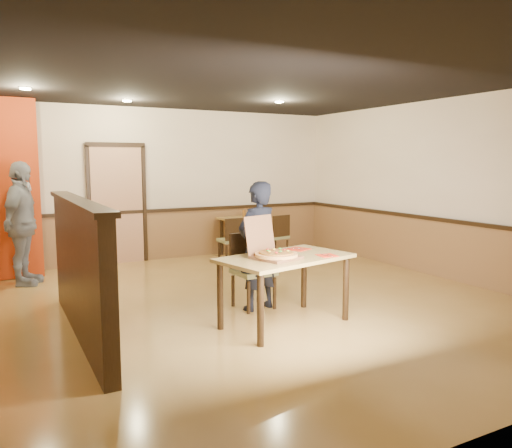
{
  "coord_description": "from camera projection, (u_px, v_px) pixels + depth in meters",
  "views": [
    {
      "loc": [
        -2.75,
        -5.57,
        1.83
      ],
      "look_at": [
        0.19,
        0.0,
        1.04
      ],
      "focal_mm": 35.0,
      "sensor_mm": 36.0,
      "label": 1
    }
  ],
  "objects": [
    {
      "name": "floor",
      "position": [
        243.0,
        305.0,
        6.39
      ],
      "size": [
        7.0,
        7.0,
        0.0
      ],
      "primitive_type": "plane",
      "color": "tan",
      "rests_on": "ground"
    },
    {
      "name": "ceiling",
      "position": [
        242.0,
        81.0,
        6.04
      ],
      "size": [
        7.0,
        7.0,
        0.0
      ],
      "primitive_type": "plane",
      "rotation": [
        3.14,
        0.0,
        0.0
      ],
      "color": "black",
      "rests_on": "wall_back"
    },
    {
      "name": "wall_back",
      "position": [
        160.0,
        185.0,
        9.28
      ],
      "size": [
        7.0,
        0.0,
        7.0
      ],
      "primitive_type": "plane",
      "rotation": [
        1.57,
        0.0,
        0.0
      ],
      "color": "#FFE9C7",
      "rests_on": "floor"
    },
    {
      "name": "wall_right",
      "position": [
        442.0,
        189.0,
        7.83
      ],
      "size": [
        0.0,
        7.0,
        7.0
      ],
      "primitive_type": "plane",
      "rotation": [
        1.57,
        0.0,
        -1.57
      ],
      "color": "#FFE9C7",
      "rests_on": "floor"
    },
    {
      "name": "wainscot_back",
      "position": [
        161.0,
        235.0,
        9.38
      ],
      "size": [
        7.0,
        0.04,
        0.9
      ],
      "primitive_type": "cube",
      "color": "brown",
      "rests_on": "floor"
    },
    {
      "name": "chair_rail_back",
      "position": [
        161.0,
        210.0,
        9.3
      ],
      "size": [
        7.0,
        0.06,
        0.06
      ],
      "primitive_type": "cube",
      "color": "black",
      "rests_on": "wall_back"
    },
    {
      "name": "wainscot_right",
      "position": [
        438.0,
        249.0,
        7.94
      ],
      "size": [
        0.04,
        7.0,
        0.9
      ],
      "primitive_type": "cube",
      "color": "brown",
      "rests_on": "floor"
    },
    {
      "name": "chair_rail_right",
      "position": [
        439.0,
        219.0,
        7.87
      ],
      "size": [
        0.06,
        7.0,
        0.06
      ],
      "primitive_type": "cube",
      "color": "black",
      "rests_on": "wall_right"
    },
    {
      "name": "back_door",
      "position": [
        117.0,
        205.0,
        8.92
      ],
      "size": [
        0.9,
        0.06,
        2.1
      ],
      "primitive_type": "cube",
      "color": "tan",
      "rests_on": "wall_back"
    },
    {
      "name": "booth_partition",
      "position": [
        80.0,
        267.0,
        5.19
      ],
      "size": [
        0.2,
        3.1,
        1.44
      ],
      "color": "black",
      "rests_on": "floor"
    },
    {
      "name": "spot_a",
      "position": [
        25.0,
        89.0,
        6.56
      ],
      "size": [
        0.14,
        0.14,
        0.02
      ],
      "primitive_type": "cylinder",
      "color": "#FFF6B2",
      "rests_on": "ceiling"
    },
    {
      "name": "spot_b",
      "position": [
        127.0,
        101.0,
        7.86
      ],
      "size": [
        0.14,
        0.14,
        0.02
      ],
      "primitive_type": "cylinder",
      "color": "#FFF6B2",
      "rests_on": "ceiling"
    },
    {
      "name": "spot_c",
      "position": [
        279.0,
        102.0,
        8.01
      ],
      "size": [
        0.14,
        0.14,
        0.02
      ],
      "primitive_type": "cylinder",
      "color": "#FFF6B2",
      "rests_on": "ceiling"
    },
    {
      "name": "main_table",
      "position": [
        285.0,
        266.0,
        5.55
      ],
      "size": [
        1.6,
        1.13,
        0.78
      ],
      "rotation": [
        0.0,
        0.0,
        0.22
      ],
      "color": "tan",
      "rests_on": "floor"
    },
    {
      "name": "diner_chair",
      "position": [
        251.0,
        267.0,
        6.28
      ],
      "size": [
        0.49,
        0.49,
        0.93
      ],
      "rotation": [
        0.0,
        0.0,
        0.08
      ],
      "color": "olive",
      "rests_on": "floor"
    },
    {
      "name": "side_chair_left",
      "position": [
        233.0,
        238.0,
        8.93
      ],
      "size": [
        0.42,
        0.42,
        0.84
      ],
      "rotation": [
        0.0,
        0.0,
        3.13
      ],
      "color": "olive",
      "rests_on": "floor"
    },
    {
      "name": "side_chair_right",
      "position": [
        277.0,
        235.0,
        9.36
      ],
      "size": [
        0.49,
        0.49,
        0.84
      ],
      "rotation": [
        0.0,
        0.0,
        3.34
      ],
      "color": "olive",
      "rests_on": "floor"
    },
    {
      "name": "side_table",
      "position": [
        240.0,
        227.0,
        9.66
      ],
      "size": [
        0.74,
        0.74,
        0.75
      ],
      "rotation": [
        0.0,
        0.0,
        0.06
      ],
      "color": "tan",
      "rests_on": "floor"
    },
    {
      "name": "diner",
      "position": [
        258.0,
        246.0,
        6.12
      ],
      "size": [
        0.66,
        0.51,
        1.59
      ],
      "primitive_type": "imported",
      "rotation": [
        0.0,
        0.0,
        3.38
      ],
      "color": "black",
      "rests_on": "floor"
    },
    {
      "name": "passerby",
      "position": [
        22.0,
        224.0,
        7.33
      ],
      "size": [
        0.83,
        1.17,
        1.84
      ],
      "primitive_type": "imported",
      "rotation": [
        0.0,
        0.0,
        1.17
      ],
      "color": "gray",
      "rests_on": "floor"
    },
    {
      "name": "pizza_box",
      "position": [
        273.0,
        253.0,
        5.41
      ],
      "size": [
        0.55,
        0.6,
        0.45
      ],
      "rotation": [
        0.0,
        0.0,
        0.3
      ],
      "color": "brown",
      "rests_on": "main_table"
    },
    {
      "name": "pizza",
      "position": [
        276.0,
        255.0,
        5.38
      ],
      "size": [
        0.54,
        0.54,
        0.03
      ],
      "primitive_type": "cylinder",
      "rotation": [
        0.0,
        0.0,
        0.18
      ],
      "color": "#DFA051",
      "rests_on": "pizza_box"
    },
    {
      "name": "napkin_near",
      "position": [
        327.0,
        255.0,
        5.57
      ],
      "size": [
        0.22,
        0.22,
        0.01
      ],
      "rotation": [
        0.0,
        0.0,
        -0.11
      ],
      "color": "red",
      "rests_on": "main_table"
    },
    {
      "name": "napkin_far",
      "position": [
        298.0,
        249.0,
        5.97
      ],
      "size": [
        0.31,
        0.31,
        0.01
      ],
      "rotation": [
        0.0,
        0.0,
        0.4
      ],
      "color": "red",
      "rests_on": "main_table"
    },
    {
      "name": "condiment",
      "position": [
        244.0,
        214.0,
        9.64
      ],
      "size": [
        0.06,
        0.06,
        0.15
      ],
      "primitive_type": "cylinder",
      "color": "brown",
      "rests_on": "side_table"
    }
  ]
}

